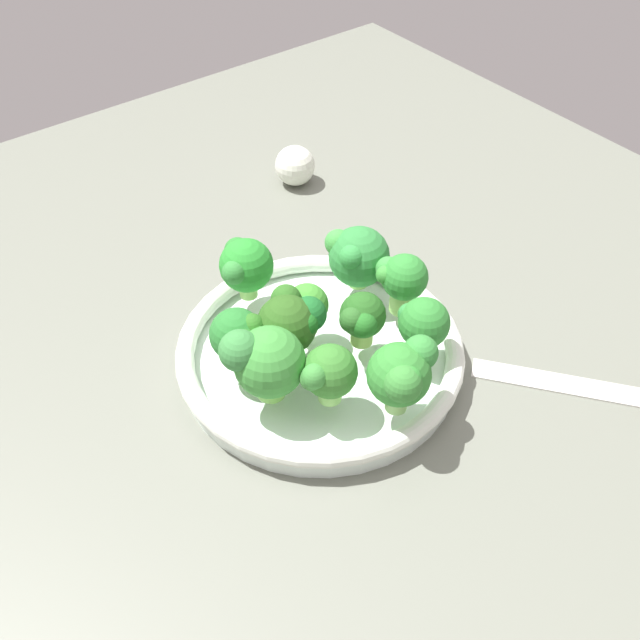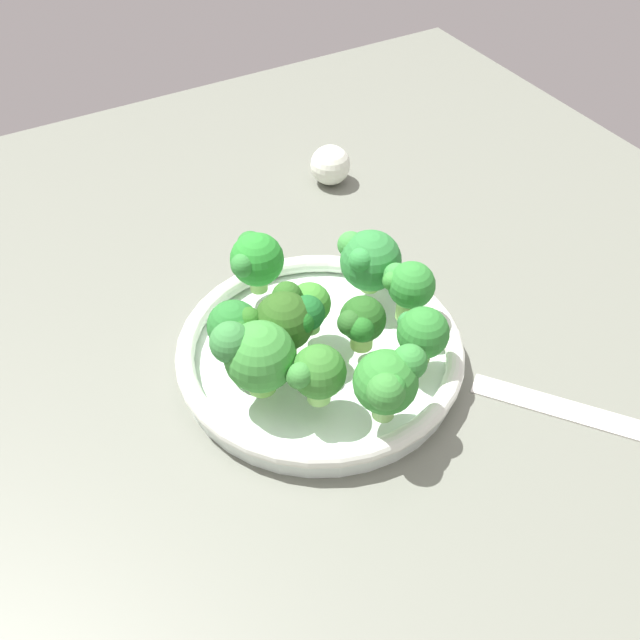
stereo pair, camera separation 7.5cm
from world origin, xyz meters
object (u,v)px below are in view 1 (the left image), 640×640
(bowl, at_px, (320,354))
(broccoli_floret_3, at_px, (292,321))
(broccoli_floret_8, at_px, (424,323))
(broccoli_floret_2, at_px, (327,374))
(broccoli_floret_10, at_px, (245,265))
(broccoli_floret_4, at_px, (401,278))
(broccoli_floret_5, at_px, (357,256))
(broccoli_floret_9, at_px, (264,360))
(garlic_bulb, at_px, (295,166))
(broccoli_floret_6, at_px, (361,317))
(broccoli_floret_0, at_px, (239,335))
(broccoli_floret_1, at_px, (402,374))
(broccoli_floret_7, at_px, (306,307))

(bowl, bearing_deg, broccoli_floret_3, -94.66)
(bowl, relative_size, broccoli_floret_8, 4.81)
(broccoli_floret_2, bearing_deg, broccoli_floret_10, 172.12)
(broccoli_floret_4, height_order, broccoli_floret_5, broccoli_floret_5)
(broccoli_floret_2, xyz_separation_m, broccoli_floret_3, (-0.07, 0.01, 0.01))
(bowl, height_order, broccoli_floret_9, broccoli_floret_9)
(garlic_bulb, bearing_deg, broccoli_floret_6, -25.43)
(broccoli_floret_0, bearing_deg, broccoli_floret_1, 32.11)
(broccoli_floret_0, bearing_deg, broccoli_floret_3, 69.35)
(broccoli_floret_9, relative_size, broccoli_floret_10, 1.14)
(broccoli_floret_6, height_order, broccoli_floret_10, broccoli_floret_10)
(broccoli_floret_8, height_order, broccoli_floret_10, broccoli_floret_10)
(broccoli_floret_7, bearing_deg, broccoli_floret_6, 35.72)
(broccoli_floret_10, bearing_deg, broccoli_floret_9, -26.43)
(broccoli_floret_2, bearing_deg, bowl, 147.26)
(broccoli_floret_5, relative_size, broccoli_floret_8, 1.16)
(broccoli_floret_5, xyz_separation_m, broccoli_floret_9, (0.07, -0.17, 0.01))
(broccoli_floret_0, distance_m, broccoli_floret_6, 0.12)
(broccoli_floret_2, bearing_deg, broccoli_floret_3, 171.63)
(broccoli_floret_8, bearing_deg, broccoli_floret_0, -120.24)
(broccoli_floret_6, xyz_separation_m, broccoli_floret_10, (-0.13, -0.05, 0.01))
(broccoli_floret_2, distance_m, garlic_bulb, 0.42)
(broccoli_floret_5, xyz_separation_m, broccoli_floret_6, (0.07, -0.05, -0.00))
(broccoli_floret_3, height_order, broccoli_floret_8, broccoli_floret_3)
(broccoli_floret_0, bearing_deg, broccoli_floret_7, 88.92)
(broccoli_floret_1, relative_size, broccoli_floret_4, 1.10)
(broccoli_floret_5, bearing_deg, broccoli_floret_10, -118.81)
(bowl, height_order, broccoli_floret_3, broccoli_floret_3)
(broccoli_floret_4, xyz_separation_m, broccoli_floret_10, (-0.11, -0.11, 0.00))
(broccoli_floret_8, xyz_separation_m, broccoli_floret_10, (-0.17, -0.09, 0.01))
(broccoli_floret_9, xyz_separation_m, garlic_bulb, (-0.31, 0.26, -0.05))
(broccoli_floret_4, distance_m, broccoli_floret_10, 0.16)
(broccoli_floret_0, distance_m, broccoli_floret_4, 0.18)
(broccoli_floret_9, bearing_deg, broccoli_floret_1, 43.41)
(broccoli_floret_4, bearing_deg, broccoli_floret_9, -85.53)
(broccoli_floret_6, bearing_deg, broccoli_floret_0, -112.94)
(bowl, distance_m, broccoli_floret_7, 0.06)
(bowl, xyz_separation_m, garlic_bulb, (-0.29, 0.18, 0.01))
(broccoli_floret_1, xyz_separation_m, broccoli_floret_5, (-0.16, 0.08, -0.01))
(broccoli_floret_1, xyz_separation_m, broccoli_floret_2, (-0.05, -0.05, -0.01))
(broccoli_floret_2, bearing_deg, broccoli_floret_9, -136.34)
(broccoli_floret_5, bearing_deg, broccoli_floret_0, -81.19)
(broccoli_floret_1, relative_size, broccoli_floret_6, 1.26)
(broccoli_floret_6, bearing_deg, broccoli_floret_3, -114.67)
(broccoli_floret_4, bearing_deg, bowl, -95.56)
(broccoli_floret_1, distance_m, broccoli_floret_10, 0.22)
(broccoli_floret_2, distance_m, broccoli_floret_4, 0.15)
(broccoli_floret_9, relative_size, garlic_bulb, 1.48)
(bowl, bearing_deg, broccoli_floret_2, -32.74)
(bowl, relative_size, broccoli_floret_1, 3.92)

